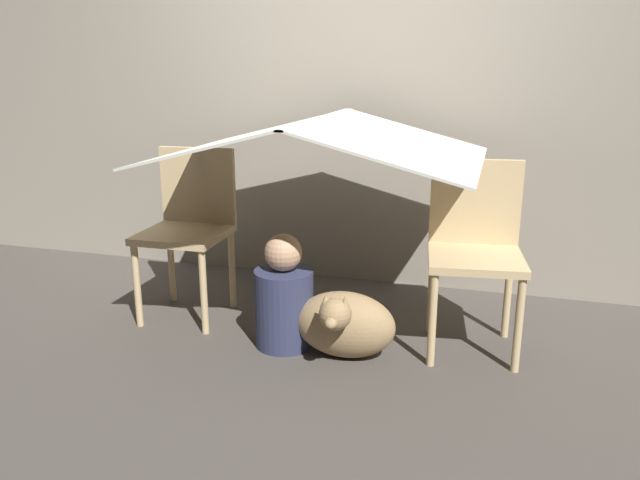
{
  "coord_description": "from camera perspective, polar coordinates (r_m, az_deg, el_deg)",
  "views": [
    {
      "loc": [
        0.83,
        -2.75,
        1.33
      ],
      "look_at": [
        0.0,
        0.07,
        0.49
      ],
      "focal_mm": 35.0,
      "sensor_mm": 36.0,
      "label": 1
    }
  ],
  "objects": [
    {
      "name": "chair_right",
      "position": [
        3.01,
        13.97,
        -0.44
      ],
      "size": [
        0.48,
        0.48,
        0.89
      ],
      "rotation": [
        0.0,
        0.0,
        0.13
      ],
      "color": "#D1B27F",
      "rests_on": "ground_plane"
    },
    {
      "name": "sheet_canopy",
      "position": [
        2.96,
        0.0,
        9.28
      ],
      "size": [
        1.49,
        1.13,
        0.2
      ],
      "color": "silver"
    },
    {
      "name": "person_front",
      "position": [
        3.01,
        -3.31,
        -5.45
      ],
      "size": [
        0.28,
        0.28,
        0.56
      ],
      "color": "#2D3351",
      "rests_on": "ground_plane"
    },
    {
      "name": "dog",
      "position": [
        2.9,
        2.22,
        -7.64
      ],
      "size": [
        0.47,
        0.41,
        0.37
      ],
      "color": "#9E7F56",
      "rests_on": "ground_plane"
    },
    {
      "name": "ground_plane",
      "position": [
        3.17,
        -0.36,
        -8.87
      ],
      "size": [
        8.8,
        8.8,
        0.0
      ],
      "primitive_type": "plane",
      "color": "#47423D"
    },
    {
      "name": "wall_back",
      "position": [
        3.78,
        3.81,
        14.73
      ],
      "size": [
        7.0,
        0.05,
        2.5
      ],
      "color": "gray",
      "rests_on": "ground_plane"
    },
    {
      "name": "chair_left",
      "position": [
        3.4,
        -11.84,
        1.56
      ],
      "size": [
        0.44,
        0.44,
        0.89
      ],
      "rotation": [
        0.0,
        0.0,
        0.03
      ],
      "color": "#D1B27F",
      "rests_on": "ground_plane"
    }
  ]
}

